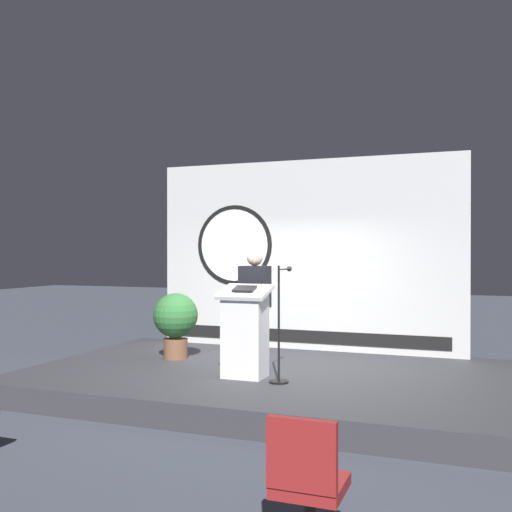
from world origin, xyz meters
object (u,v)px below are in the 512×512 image
at_px(speaker_person, 255,309).
at_px(microphone_stand, 280,341).
at_px(podium, 245,333).
at_px(audience_chair_right, 307,476).
at_px(potted_plant, 176,319).

bearing_deg(speaker_person, microphone_stand, -45.73).
xyz_separation_m(speaker_person, microphone_stand, (0.56, -0.57, -0.33)).
bearing_deg(podium, microphone_stand, -10.02).
height_order(podium, microphone_stand, microphone_stand).
relative_size(microphone_stand, audience_chair_right, 1.62).
bearing_deg(audience_chair_right, microphone_stand, 111.01).
relative_size(podium, potted_plant, 1.20).
height_order(podium, audience_chair_right, podium).
bearing_deg(microphone_stand, podium, 169.98).
xyz_separation_m(microphone_stand, potted_plant, (-1.98, 0.95, 0.08)).
xyz_separation_m(podium, audience_chair_right, (1.79, -3.43, -0.38)).
xyz_separation_m(podium, potted_plant, (-1.47, 0.86, 0.02)).
bearing_deg(audience_chair_right, podium, 117.56).
bearing_deg(audience_chair_right, speaker_person, 115.18).
distance_m(microphone_stand, potted_plant, 2.19).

